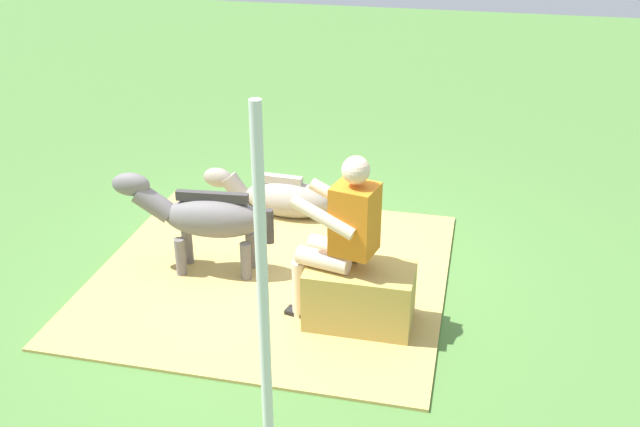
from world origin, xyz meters
name	(u,v)px	position (x,y,z in m)	size (l,w,h in m)	color
ground_plane	(287,274)	(0.00, 0.00, 0.00)	(24.00, 24.00, 0.00)	#4C7A38
hay_patch	(272,274)	(0.12, 0.05, 0.01)	(2.92, 2.83, 0.02)	tan
hay_bale	(359,297)	(-0.73, 0.59, 0.25)	(0.80, 0.46, 0.49)	tan
person_seated	(340,232)	(-0.56, 0.57, 0.76)	(0.71, 0.51, 1.37)	beige
pony_standing	(203,217)	(0.68, 0.11, 0.53)	(1.35, 0.39, 0.88)	slate
pony_lying	(279,197)	(0.38, -1.10, 0.19)	(1.34, 0.45, 0.42)	gray
tent_pole_left	(264,314)	(-0.50, 2.22, 1.13)	(0.06, 0.06, 2.26)	silver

